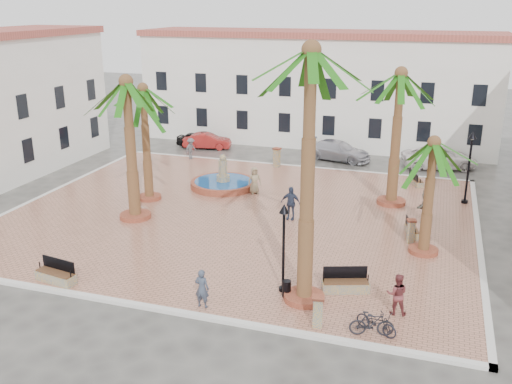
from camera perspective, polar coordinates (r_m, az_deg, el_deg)
ground at (r=33.00m, az=-1.65°, el=-2.47°), size 120.00×120.00×0.00m
plaza at (r=32.97m, az=-1.65°, el=-2.34°), size 26.00×22.00×0.15m
kerb_n at (r=42.96m, az=3.29°, el=2.63°), size 26.30×0.30×0.16m
kerb_s at (r=23.88m, az=-10.73°, el=-11.24°), size 26.30×0.30×0.16m
kerb_e at (r=31.37m, az=21.40°, el=-4.79°), size 0.30×22.30×0.16m
kerb_w at (r=39.09m, az=-19.91°, el=-0.10°), size 0.30×22.30×0.16m
building_north at (r=50.58m, az=6.06°, el=10.39°), size 30.40×7.40×9.50m
fountain at (r=37.73m, az=-3.30°, el=0.95°), size 4.30×4.30×2.22m
palm_nw at (r=34.62m, az=-11.18°, el=8.87°), size 4.75×4.75×7.18m
palm_sw at (r=31.36m, az=-12.76°, el=9.07°), size 5.69×5.69×8.07m
palm_s at (r=21.08m, az=5.48°, el=11.26°), size 5.41×5.41×10.39m
palm_e at (r=27.65m, az=17.26°, el=3.32°), size 4.64×4.64×5.85m
palm_ne at (r=33.98m, az=14.20°, el=9.92°), size 5.62×5.62×8.21m
bench_s at (r=26.61m, az=-19.37°, el=-7.90°), size 2.00×0.89×1.02m
bench_se at (r=24.65m, az=8.93°, el=-9.16°), size 2.08×1.23×1.05m
bench_e at (r=31.08m, az=15.31°, el=-3.73°), size 0.89×1.69×0.85m
bench_ne at (r=39.63m, az=15.68°, el=1.05°), size 1.11×1.68×0.85m
lamppost_s at (r=23.45m, az=2.79°, el=-4.10°), size 0.42×0.42×3.91m
lamppost_e at (r=36.16m, az=20.64°, el=3.48°), size 0.48×0.48×4.46m
bollard_se at (r=21.90m, az=6.21°, el=-11.75°), size 0.52×0.52×1.26m
bollard_n at (r=42.20m, az=2.10°, el=3.51°), size 0.63×0.63×1.45m
bollard_e at (r=29.95m, az=15.24°, el=-3.75°), size 0.53×0.53×1.24m
litter_bin at (r=23.98m, az=3.08°, el=-9.62°), size 0.37×0.37×0.71m
cyclist_a at (r=23.06m, az=-5.42°, el=-9.58°), size 0.61×0.41×1.64m
bicycle_a at (r=21.97m, az=11.95°, el=-12.60°), size 1.77×1.23×0.88m
cyclist_b at (r=23.15m, az=13.92°, el=-9.88°), size 0.90×0.74×1.70m
bicycle_b at (r=21.74m, az=11.50°, el=-12.78°), size 1.71×0.85×0.99m
pedestrian_fountain_a at (r=36.24m, az=-0.16°, el=1.17°), size 1.00×0.92×1.72m
pedestrian_fountain_b at (r=31.92m, az=3.47°, el=-1.11°), size 1.13×0.50×1.91m
pedestrian_north at (r=44.71m, az=-6.52°, el=4.35°), size 0.94×1.21×1.64m
pedestrian_east at (r=32.92m, az=16.61°, el=-1.31°), size 0.96×1.81×1.86m
car_black at (r=48.98m, az=-5.81°, el=5.20°), size 3.68×1.48×1.25m
car_red at (r=48.43m, az=-4.90°, el=5.12°), size 4.20×2.22×1.32m
car_silver at (r=45.12m, az=8.20°, el=4.12°), size 5.52×3.23×1.50m
car_white at (r=44.65m, az=17.86°, el=3.26°), size 5.92×3.86×1.52m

